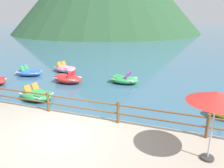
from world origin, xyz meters
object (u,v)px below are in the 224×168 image
object	(u,v)px
pedal_boat_6	(29,72)
pedal_boat_5	(67,79)
pedal_boat_3	(65,69)
pedal_boat_2	(36,95)
beach_umbrella	(217,98)
pedal_boat_1	(124,79)

from	to	relation	value
pedal_boat_6	pedal_boat_5	bearing A→B (deg)	-9.49
pedal_boat_3	pedal_boat_6	bearing A→B (deg)	-138.30
pedal_boat_2	pedal_boat_3	xyz separation A→B (m)	(-1.82, 6.06, 0.01)
pedal_boat_6	beach_umbrella	bearing A→B (deg)	-29.39
pedal_boat_5	pedal_boat_1	bearing A→B (deg)	18.52
pedal_boat_5	beach_umbrella	bearing A→B (deg)	-36.50
pedal_boat_1	pedal_boat_5	bearing A→B (deg)	-161.48
pedal_boat_3	pedal_boat_6	distance (m)	2.90
pedal_boat_1	pedal_boat_6	xyz separation A→B (m)	(-7.88, -0.64, -0.01)
pedal_boat_1	pedal_boat_3	distance (m)	5.87
pedal_boat_3	pedal_boat_6	xyz separation A→B (m)	(-2.16, -1.93, -0.04)
beach_umbrella	pedal_boat_2	distance (m)	9.74
pedal_boat_1	pedal_boat_2	xyz separation A→B (m)	(-3.90, -4.77, 0.02)
beach_umbrella	pedal_boat_5	world-z (taller)	beach_umbrella
pedal_boat_1	pedal_boat_6	world-z (taller)	pedal_boat_1
pedal_boat_2	beach_umbrella	bearing A→B (deg)	-19.38
pedal_boat_1	pedal_boat_6	size ratio (longest dim) A/B	0.92
beach_umbrella	pedal_boat_6	size ratio (longest dim) A/B	0.94
pedal_boat_5	pedal_boat_6	bearing A→B (deg)	170.51
pedal_boat_2	pedal_boat_3	size ratio (longest dim) A/B	0.97
pedal_boat_2	pedal_boat_5	distance (m)	3.47
beach_umbrella	pedal_boat_2	bearing A→B (deg)	160.62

